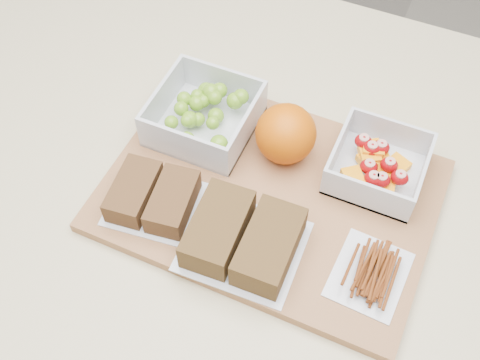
{
  "coord_description": "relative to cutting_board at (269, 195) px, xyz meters",
  "views": [
    {
      "loc": [
        0.17,
        -0.39,
        1.56
      ],
      "look_at": [
        -0.01,
        0.02,
        0.93
      ],
      "focal_mm": 45.0,
      "sensor_mm": 36.0,
      "label": 1
    }
  ],
  "objects": [
    {
      "name": "grape_container",
      "position": [
        -0.12,
        0.07,
        0.03
      ],
      "size": [
        0.13,
        0.13,
        0.06
      ],
      "color": "silver",
      "rests_on": "cutting_board"
    },
    {
      "name": "orange",
      "position": [
        -0.01,
        0.07,
        0.05
      ],
      "size": [
        0.08,
        0.08,
        0.08
      ],
      "primitive_type": "sphere",
      "color": "#D15804",
      "rests_on": "cutting_board"
    },
    {
      "name": "sandwich_bag_left",
      "position": [
        -0.13,
        -0.08,
        0.03
      ],
      "size": [
        0.12,
        0.11,
        0.04
      ],
      "color": "silver",
      "rests_on": "cutting_board"
    },
    {
      "name": "pretzel_bag",
      "position": [
        0.15,
        -0.06,
        0.02
      ],
      "size": [
        0.09,
        0.1,
        0.02
      ],
      "color": "silver",
      "rests_on": "cutting_board"
    },
    {
      "name": "cutting_board",
      "position": [
        0.0,
        0.0,
        0.0
      ],
      "size": [
        0.42,
        0.3,
        0.02
      ],
      "primitive_type": "cube",
      "rotation": [
        0.0,
        0.0,
        -0.01
      ],
      "color": "#9E6A41",
      "rests_on": "counter"
    },
    {
      "name": "sandwich_bag_center",
      "position": [
        0.0,
        -0.09,
        0.03
      ],
      "size": [
        0.15,
        0.13,
        0.04
      ],
      "color": "silver",
      "rests_on": "cutting_board"
    },
    {
      "name": "counter",
      "position": [
        -0.03,
        -0.02,
        -0.46
      ],
      "size": [
        1.2,
        0.9,
        0.9
      ],
      "primitive_type": "cube",
      "color": "beige",
      "rests_on": "ground"
    },
    {
      "name": "fruit_container",
      "position": [
        0.12,
        0.08,
        0.03
      ],
      "size": [
        0.12,
        0.12,
        0.05
      ],
      "color": "silver",
      "rests_on": "cutting_board"
    }
  ]
}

